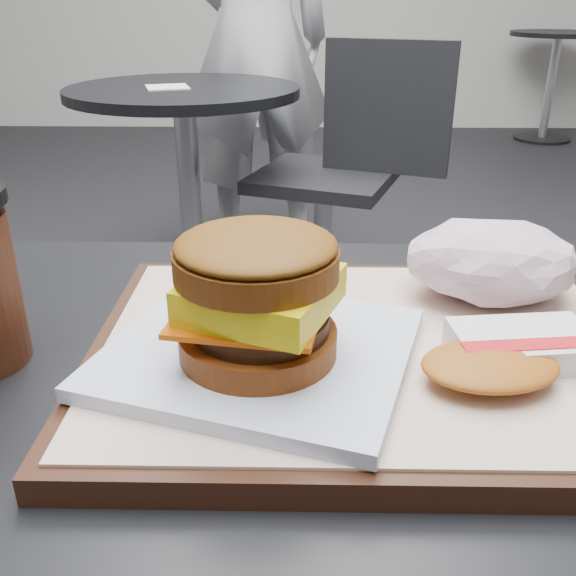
# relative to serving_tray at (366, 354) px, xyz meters

# --- Properties ---
(serving_tray) EXTENTS (0.38, 0.28, 0.02)m
(serving_tray) POSITION_rel_serving_tray_xyz_m (0.00, 0.00, 0.00)
(serving_tray) COLOR black
(serving_tray) RESTS_ON customer_table
(breakfast_sandwich) EXTENTS (0.23, 0.22, 0.09)m
(breakfast_sandwich) POSITION_rel_serving_tray_xyz_m (-0.07, -0.03, 0.05)
(breakfast_sandwich) COLOR white
(breakfast_sandwich) RESTS_ON serving_tray
(hash_brown) EXTENTS (0.13, 0.10, 0.02)m
(hash_brown) POSITION_rel_serving_tray_xyz_m (0.09, -0.03, 0.02)
(hash_brown) COLOR silver
(hash_brown) RESTS_ON serving_tray
(crumpled_wrapper) EXTENTS (0.13, 0.10, 0.06)m
(crumpled_wrapper) POSITION_rel_serving_tray_xyz_m (0.10, 0.08, 0.04)
(crumpled_wrapper) COLOR silver
(crumpled_wrapper) RESTS_ON serving_tray
(neighbor_table) EXTENTS (0.70, 0.70, 0.75)m
(neighbor_table) POSITION_rel_serving_tray_xyz_m (-0.40, 1.59, -0.23)
(neighbor_table) COLOR black
(neighbor_table) RESTS_ON ground
(napkin) EXTENTS (0.15, 0.15, 0.00)m
(napkin) POSITION_rel_serving_tray_xyz_m (-0.44, 1.56, -0.03)
(napkin) COLOR silver
(napkin) RESTS_ON neighbor_table
(neighbor_chair) EXTENTS (0.65, 0.54, 0.88)m
(neighbor_chair) POSITION_rel_serving_tray_xyz_m (0.10, 1.64, -0.27)
(neighbor_chair) COLOR #AEAEB3
(neighbor_chair) RESTS_ON ground
(patron) EXTENTS (0.71, 0.58, 1.70)m
(patron) POSITION_rel_serving_tray_xyz_m (-0.22, 2.21, 0.07)
(patron) COLOR silver
(patron) RESTS_ON ground
(bg_table_far) EXTENTS (0.66, 0.66, 0.75)m
(bg_table_far) POSITION_rel_serving_tray_xyz_m (1.75, 4.44, -0.22)
(bg_table_far) COLOR black
(bg_table_far) RESTS_ON ground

